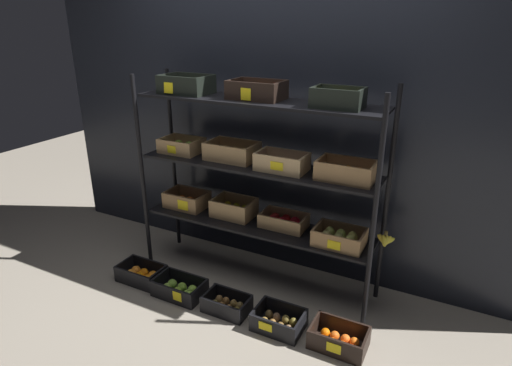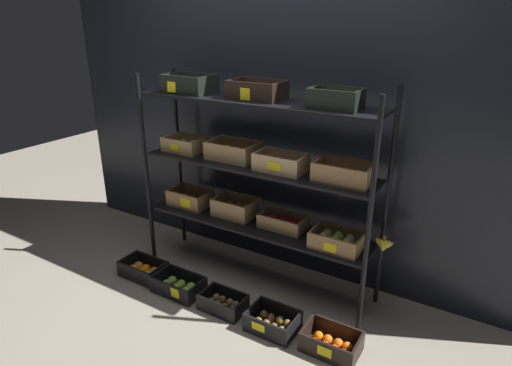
{
  "view_description": "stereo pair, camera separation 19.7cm",
  "coord_description": "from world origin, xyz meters",
  "px_view_note": "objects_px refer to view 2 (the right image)",
  "views": [
    {
      "loc": [
        1.31,
        -2.56,
        1.92
      ],
      "look_at": [
        0.0,
        0.0,
        0.81
      ],
      "focal_mm": 29.97,
      "sensor_mm": 36.0,
      "label": 1
    },
    {
      "loc": [
        1.49,
        -2.47,
        1.92
      ],
      "look_at": [
        0.0,
        0.0,
        0.81
      ],
      "focal_mm": 29.97,
      "sensor_mm": 36.0,
      "label": 2
    }
  ],
  "objects_px": {
    "crate_ground_kiwi": "(224,304)",
    "crate_ground_tangerine": "(331,344)",
    "display_rack": "(258,167)",
    "crate_ground_orange": "(144,270)",
    "crate_ground_right_kiwi": "(273,323)",
    "crate_ground_apple_green": "(179,286)"
  },
  "relations": [
    {
      "from": "display_rack",
      "to": "crate_ground_apple_green",
      "type": "distance_m",
      "value": 1.08
    },
    {
      "from": "crate_ground_apple_green",
      "to": "crate_ground_right_kiwi",
      "type": "bearing_deg",
      "value": 0.25
    },
    {
      "from": "display_rack",
      "to": "crate_ground_kiwi",
      "type": "xyz_separation_m",
      "value": [
        -0.01,
        -0.46,
        -0.89
      ]
    },
    {
      "from": "crate_ground_apple_green",
      "to": "crate_ground_right_kiwi",
      "type": "xyz_separation_m",
      "value": [
        0.8,
        0.0,
        -0.0
      ]
    },
    {
      "from": "crate_ground_apple_green",
      "to": "crate_ground_tangerine",
      "type": "distance_m",
      "value": 1.2
    },
    {
      "from": "crate_ground_right_kiwi",
      "to": "crate_ground_orange",
      "type": "bearing_deg",
      "value": 179.25
    },
    {
      "from": "crate_ground_right_kiwi",
      "to": "crate_ground_tangerine",
      "type": "distance_m",
      "value": 0.4
    },
    {
      "from": "display_rack",
      "to": "crate_ground_orange",
      "type": "relative_size",
      "value": 5.38
    },
    {
      "from": "crate_ground_apple_green",
      "to": "crate_ground_tangerine",
      "type": "height_order",
      "value": "crate_ground_tangerine"
    },
    {
      "from": "crate_ground_apple_green",
      "to": "crate_ground_tangerine",
      "type": "relative_size",
      "value": 1.07
    },
    {
      "from": "crate_ground_kiwi",
      "to": "crate_ground_tangerine",
      "type": "bearing_deg",
      "value": 1.2
    },
    {
      "from": "display_rack",
      "to": "crate_ground_apple_green",
      "type": "height_order",
      "value": "display_rack"
    },
    {
      "from": "crate_ground_kiwi",
      "to": "crate_ground_right_kiwi",
      "type": "bearing_deg",
      "value": 0.38
    },
    {
      "from": "crate_ground_kiwi",
      "to": "crate_ground_right_kiwi",
      "type": "distance_m",
      "value": 0.39
    },
    {
      "from": "display_rack",
      "to": "crate_ground_right_kiwi",
      "type": "xyz_separation_m",
      "value": [
        0.39,
        -0.45,
        -0.88
      ]
    },
    {
      "from": "display_rack",
      "to": "crate_ground_tangerine",
      "type": "xyz_separation_m",
      "value": [
        0.79,
        -0.44,
        -0.88
      ]
    },
    {
      "from": "crate_ground_kiwi",
      "to": "crate_ground_tangerine",
      "type": "distance_m",
      "value": 0.8
    },
    {
      "from": "crate_ground_kiwi",
      "to": "crate_ground_tangerine",
      "type": "relative_size",
      "value": 0.92
    },
    {
      "from": "crate_ground_right_kiwi",
      "to": "crate_ground_tangerine",
      "type": "relative_size",
      "value": 0.93
    },
    {
      "from": "crate_ground_apple_green",
      "to": "display_rack",
      "type": "bearing_deg",
      "value": 47.65
    },
    {
      "from": "crate_ground_orange",
      "to": "crate_ground_apple_green",
      "type": "relative_size",
      "value": 0.96
    },
    {
      "from": "display_rack",
      "to": "crate_ground_right_kiwi",
      "type": "distance_m",
      "value": 1.07
    }
  ]
}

